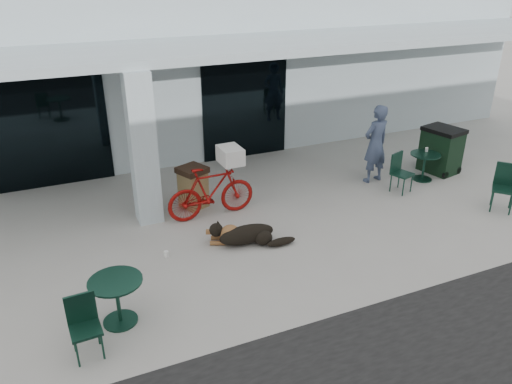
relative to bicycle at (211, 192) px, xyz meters
name	(u,v)px	position (x,y,z in m)	size (l,w,h in m)	color
ground	(259,257)	(0.25, -1.90, -0.57)	(80.00, 80.00, 0.00)	#A6A59C
building	(147,58)	(0.25, 6.60, 1.68)	(22.00, 7.00, 4.50)	silver
storefront_glass_left	(46,132)	(-2.95, 3.08, 0.78)	(2.80, 0.06, 2.70)	black
storefront_glass_right	(245,108)	(2.05, 3.08, 0.78)	(2.40, 0.06, 2.70)	black
column	(143,150)	(-1.25, 0.40, 0.99)	(0.50, 0.50, 3.12)	silver
overhang	(192,50)	(0.25, 1.70, 2.64)	(22.00, 2.80, 0.18)	silver
bicycle	(211,192)	(0.00, 0.00, 0.00)	(0.54, 1.90, 1.14)	maroon
laundry_basket	(230,155)	(0.45, 0.01, 0.74)	(0.58, 0.43, 0.35)	white
dog	(247,233)	(0.24, -1.34, -0.36)	(1.28, 0.43, 0.43)	black
cup_near_dog	(166,254)	(-1.30, -1.18, -0.52)	(0.09, 0.09, 0.11)	white
cafe_table_near	(118,301)	(-2.40, -2.70, -0.20)	(0.80, 0.80, 0.75)	#133629
cafe_chair_near	(85,329)	(-2.91, -3.24, -0.12)	(0.41, 0.45, 0.90)	#133629
cafe_table_far	(424,167)	(5.44, -0.24, -0.23)	(0.73, 0.73, 0.68)	#133629
cafe_chair_far_a	(402,173)	(4.48, -0.61, -0.11)	(0.42, 0.46, 0.93)	#133629
cafe_chair_far_b	(504,189)	(5.87, -2.25, -0.06)	(0.47, 0.51, 1.03)	#133629
person	(376,144)	(4.25, 0.20, 0.39)	(0.70, 0.46, 1.92)	#404E6C
cup_on_table	(427,149)	(5.57, -0.12, 0.16)	(0.08, 0.08, 0.10)	white
trash_receptacle	(193,187)	(-0.21, 0.60, -0.11)	(0.55, 0.55, 0.93)	olive
wheeled_bin	(441,150)	(6.18, 0.02, 0.01)	(0.72, 0.91, 1.16)	black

